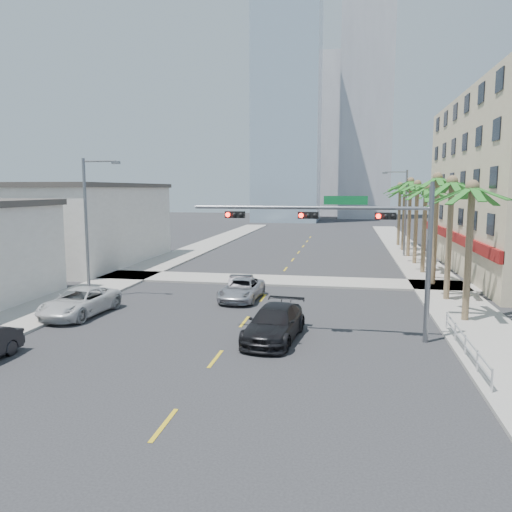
% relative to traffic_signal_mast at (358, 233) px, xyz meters
% --- Properties ---
extents(ground, '(260.00, 260.00, 0.00)m').
position_rel_traffic_signal_mast_xyz_m(ground, '(-5.78, -7.95, -5.06)').
color(ground, '#262628').
rests_on(ground, ground).
extents(sidewalk_right, '(4.00, 120.00, 0.15)m').
position_rel_traffic_signal_mast_xyz_m(sidewalk_right, '(6.22, 12.05, -4.99)').
color(sidewalk_right, gray).
rests_on(sidewalk_right, ground).
extents(sidewalk_left, '(4.00, 120.00, 0.15)m').
position_rel_traffic_signal_mast_xyz_m(sidewalk_left, '(-17.78, 12.05, -4.99)').
color(sidewalk_left, gray).
rests_on(sidewalk_left, ground).
extents(sidewalk_cross, '(80.00, 4.00, 0.15)m').
position_rel_traffic_signal_mast_xyz_m(sidewalk_cross, '(-5.78, 14.05, -4.99)').
color(sidewalk_cross, gray).
rests_on(sidewalk_cross, ground).
extents(building_left_far, '(11.00, 18.00, 7.20)m').
position_rel_traffic_signal_mast_xyz_m(building_left_far, '(-25.28, 20.05, -1.46)').
color(building_left_far, beige).
rests_on(building_left_far, ground).
extents(tower_far_left, '(14.00, 14.00, 48.00)m').
position_rel_traffic_signal_mast_xyz_m(tower_far_left, '(-13.78, 87.05, 18.94)').
color(tower_far_left, '#99B2C6').
rests_on(tower_far_left, ground).
extents(tower_far_right, '(12.00, 12.00, 60.00)m').
position_rel_traffic_signal_mast_xyz_m(tower_far_right, '(3.22, 102.05, 24.94)').
color(tower_far_right, '#ADADB2').
rests_on(tower_far_right, ground).
extents(tower_far_center, '(16.00, 16.00, 42.00)m').
position_rel_traffic_signal_mast_xyz_m(tower_far_center, '(-8.78, 117.05, 15.94)').
color(tower_far_center, '#ADADB2').
rests_on(tower_far_center, ground).
extents(traffic_signal_mast, '(11.12, 0.54, 7.20)m').
position_rel_traffic_signal_mast_xyz_m(traffic_signal_mast, '(0.00, 0.00, 0.00)').
color(traffic_signal_mast, slate).
rests_on(traffic_signal_mast, ground).
extents(palm_tree_0, '(4.80, 4.80, 7.80)m').
position_rel_traffic_signal_mast_xyz_m(palm_tree_0, '(5.82, 4.05, 2.02)').
color(palm_tree_0, brown).
rests_on(palm_tree_0, ground).
extents(palm_tree_1, '(4.80, 4.80, 8.16)m').
position_rel_traffic_signal_mast_xyz_m(palm_tree_1, '(5.82, 9.25, 2.37)').
color(palm_tree_1, brown).
rests_on(palm_tree_1, ground).
extents(palm_tree_2, '(4.80, 4.80, 8.52)m').
position_rel_traffic_signal_mast_xyz_m(palm_tree_2, '(5.82, 14.45, 2.72)').
color(palm_tree_2, brown).
rests_on(palm_tree_2, ground).
extents(palm_tree_3, '(4.80, 4.80, 7.80)m').
position_rel_traffic_signal_mast_xyz_m(palm_tree_3, '(5.82, 19.65, 2.02)').
color(palm_tree_3, brown).
rests_on(palm_tree_3, ground).
extents(palm_tree_4, '(4.80, 4.80, 8.16)m').
position_rel_traffic_signal_mast_xyz_m(palm_tree_4, '(5.82, 24.85, 2.37)').
color(palm_tree_4, brown).
rests_on(palm_tree_4, ground).
extents(palm_tree_5, '(4.80, 4.80, 8.52)m').
position_rel_traffic_signal_mast_xyz_m(palm_tree_5, '(5.82, 30.05, 2.72)').
color(palm_tree_5, brown).
rests_on(palm_tree_5, ground).
extents(palm_tree_6, '(4.80, 4.80, 7.80)m').
position_rel_traffic_signal_mast_xyz_m(palm_tree_6, '(5.82, 35.25, 2.02)').
color(palm_tree_6, brown).
rests_on(palm_tree_6, ground).
extents(palm_tree_7, '(4.80, 4.80, 8.16)m').
position_rel_traffic_signal_mast_xyz_m(palm_tree_7, '(5.82, 40.45, 2.37)').
color(palm_tree_7, brown).
rests_on(palm_tree_7, ground).
extents(streetlight_left, '(2.55, 0.25, 9.00)m').
position_rel_traffic_signal_mast_xyz_m(streetlight_left, '(-16.78, 6.05, -0.00)').
color(streetlight_left, slate).
rests_on(streetlight_left, ground).
extents(streetlight_right, '(2.55, 0.25, 9.00)m').
position_rel_traffic_signal_mast_xyz_m(streetlight_right, '(5.21, 30.05, -0.00)').
color(streetlight_right, slate).
rests_on(streetlight_right, ground).
extents(guardrail, '(0.08, 8.08, 1.00)m').
position_rel_traffic_signal_mast_xyz_m(guardrail, '(4.52, -1.95, -4.39)').
color(guardrail, silver).
rests_on(guardrail, ground).
extents(car_parked_far, '(2.98, 5.66, 1.52)m').
position_rel_traffic_signal_mast_xyz_m(car_parked_far, '(-15.18, 1.73, -4.30)').
color(car_parked_far, silver).
rests_on(car_parked_far, ground).
extents(car_lane_left, '(1.95, 4.38, 1.40)m').
position_rel_traffic_signal_mast_xyz_m(car_lane_left, '(-7.28, 7.96, -4.36)').
color(car_lane_left, black).
rests_on(car_lane_left, ground).
extents(car_lane_center, '(2.46, 5.00, 1.37)m').
position_rel_traffic_signal_mast_xyz_m(car_lane_center, '(-7.05, 7.23, -4.38)').
color(car_lane_center, '#B8B7BC').
rests_on(car_lane_center, ground).
extents(car_lane_right, '(2.76, 5.62, 1.57)m').
position_rel_traffic_signal_mast_xyz_m(car_lane_right, '(-3.75, -0.79, -4.28)').
color(car_lane_right, black).
rests_on(car_lane_right, ground).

